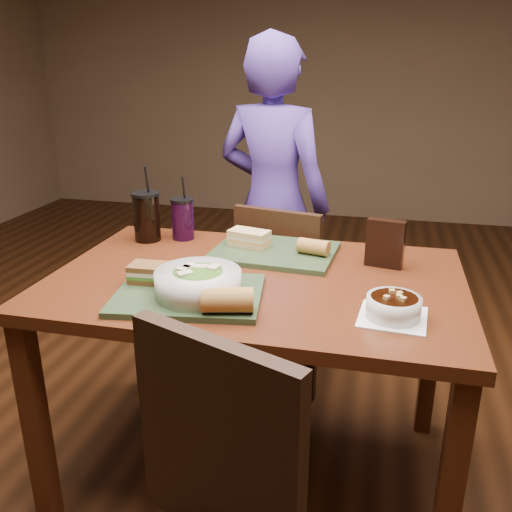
# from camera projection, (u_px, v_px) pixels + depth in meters

# --- Properties ---
(ground) EXTENTS (6.00, 6.00, 0.00)m
(ground) POSITION_uv_depth(u_px,v_px,m) (256.00, 466.00, 1.98)
(ground) COLOR #381C0B
(ground) RESTS_ON ground
(dining_table) EXTENTS (1.30, 0.85, 0.75)m
(dining_table) POSITION_uv_depth(u_px,v_px,m) (256.00, 302.00, 1.76)
(dining_table) COLOR #4D220F
(dining_table) RESTS_ON ground
(chair_far) EXTENTS (0.44, 0.44, 0.85)m
(chair_far) POSITION_uv_depth(u_px,v_px,m) (280.00, 290.00, 2.32)
(chair_far) COLOR black
(chair_far) RESTS_ON ground
(diner) EXTENTS (0.63, 0.49, 1.52)m
(diner) POSITION_uv_depth(u_px,v_px,m) (273.00, 205.00, 2.55)
(diner) COLOR #422C7A
(diner) RESTS_ON ground
(tray_near) EXTENTS (0.46, 0.38, 0.02)m
(tray_near) POSITION_uv_depth(u_px,v_px,m) (189.00, 295.00, 1.57)
(tray_near) COLOR #293D23
(tray_near) RESTS_ON dining_table
(tray_far) EXTENTS (0.44, 0.35, 0.02)m
(tray_far) POSITION_uv_depth(u_px,v_px,m) (275.00, 252.00, 1.92)
(tray_far) COLOR #293D23
(tray_far) RESTS_ON dining_table
(salad_bowl) EXTENTS (0.25, 0.25, 0.08)m
(salad_bowl) POSITION_uv_depth(u_px,v_px,m) (198.00, 281.00, 1.53)
(salad_bowl) COLOR silver
(salad_bowl) RESTS_ON tray_near
(soup_bowl) EXTENTS (0.19, 0.19, 0.07)m
(soup_bowl) POSITION_uv_depth(u_px,v_px,m) (394.00, 307.00, 1.44)
(soup_bowl) COLOR white
(soup_bowl) RESTS_ON dining_table
(sandwich_near) EXTENTS (0.12, 0.09, 0.06)m
(sandwich_near) POSITION_uv_depth(u_px,v_px,m) (150.00, 273.00, 1.63)
(sandwich_near) COLOR #593819
(sandwich_near) RESTS_ON tray_near
(sandwich_far) EXTENTS (0.16, 0.11, 0.06)m
(sandwich_far) POSITION_uv_depth(u_px,v_px,m) (249.00, 238.00, 1.95)
(sandwich_far) COLOR tan
(sandwich_far) RESTS_ON tray_far
(baguette_near) EXTENTS (0.15, 0.10, 0.07)m
(baguette_near) POSITION_uv_depth(u_px,v_px,m) (228.00, 300.00, 1.43)
(baguette_near) COLOR #AD7533
(baguette_near) RESTS_ON tray_near
(baguette_far) EXTENTS (0.12, 0.08, 0.05)m
(baguette_far) POSITION_uv_depth(u_px,v_px,m) (314.00, 247.00, 1.86)
(baguette_far) COLOR #AD7533
(baguette_far) RESTS_ON tray_far
(cup_cola) EXTENTS (0.11, 0.11, 0.29)m
(cup_cola) POSITION_uv_depth(u_px,v_px,m) (147.00, 216.00, 2.05)
(cup_cola) COLOR black
(cup_cola) RESTS_ON dining_table
(cup_berry) EXTENTS (0.09, 0.09, 0.24)m
(cup_berry) POSITION_uv_depth(u_px,v_px,m) (183.00, 218.00, 2.07)
(cup_berry) COLOR black
(cup_berry) RESTS_ON dining_table
(chip_bag) EXTENTS (0.13, 0.06, 0.16)m
(chip_bag) POSITION_uv_depth(u_px,v_px,m) (385.00, 244.00, 1.78)
(chip_bag) COLOR black
(chip_bag) RESTS_ON dining_table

